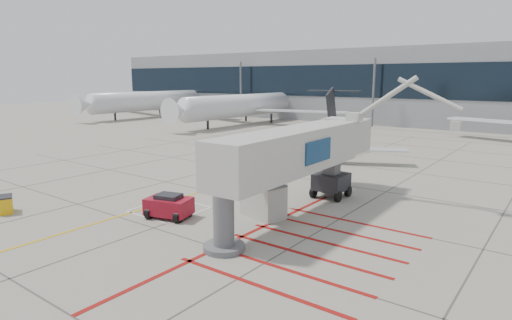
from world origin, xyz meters
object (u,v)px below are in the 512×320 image
Objects in this scene: spill_bin at (5,204)px; jet_bridge at (290,160)px; pushback_tug at (169,205)px; regional_jet at (288,130)px.

jet_bridge is at bearing 58.51° from spill_bin.
pushback_tug is (-6.05, -4.49, -2.90)m from jet_bridge.
spill_bin is at bearing -147.16° from jet_bridge.
jet_bridge reaches higher than regional_jet.
pushback_tug reaches higher than spill_bin.
regional_jet reaches higher than pushback_tug.
jet_bridge is 8.07m from pushback_tug.
pushback_tug is at bearing 56.55° from spill_bin.
regional_jet is at bearing 82.75° from pushback_tug.
regional_jet is 1.50× the size of jet_bridge.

